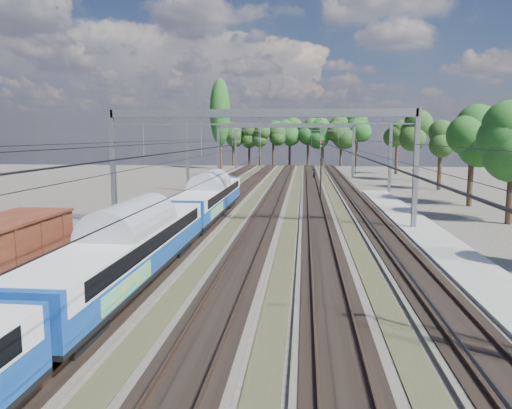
# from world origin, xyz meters

# --- Properties ---
(track_bed) EXTENTS (21.00, 130.00, 0.34)m
(track_bed) POSITION_xyz_m (-0.00, 45.00, 0.10)
(track_bed) COLOR #47423A
(track_bed) RESTS_ON ground
(platform) EXTENTS (3.00, 70.00, 0.30)m
(platform) POSITION_xyz_m (12.00, 20.00, 0.15)
(platform) COLOR gray
(platform) RESTS_ON ground
(catenary) EXTENTS (25.65, 130.00, 9.00)m
(catenary) POSITION_xyz_m (0.33, 52.69, 6.40)
(catenary) COLOR slate
(catenary) RESTS_ON ground
(tree_belt) EXTENTS (39.26, 99.44, 11.90)m
(tree_belt) POSITION_xyz_m (8.44, 87.53, 7.84)
(tree_belt) COLOR black
(tree_belt) RESTS_ON ground
(poplar) EXTENTS (4.40, 4.40, 19.04)m
(poplar) POSITION_xyz_m (-14.50, 98.00, 11.89)
(poplar) COLOR black
(poplar) RESTS_ON ground
(emu_train) EXTENTS (2.72, 57.54, 3.97)m
(emu_train) POSITION_xyz_m (-4.50, 13.72, 2.34)
(emu_train) COLOR black
(emu_train) RESTS_ON ground
(worker) EXTENTS (0.62, 0.78, 1.86)m
(worker) POSITION_xyz_m (4.99, 73.95, 0.93)
(worker) COLOR black
(worker) RESTS_ON ground
(signal_near) EXTENTS (0.43, 0.39, 6.48)m
(signal_near) POSITION_xyz_m (5.17, 47.63, 4.10)
(signal_near) COLOR black
(signal_near) RESTS_ON ground
(signal_far) EXTENTS (0.44, 0.40, 6.32)m
(signal_far) POSITION_xyz_m (12.78, 86.16, 4.00)
(signal_far) COLOR black
(signal_far) RESTS_ON ground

